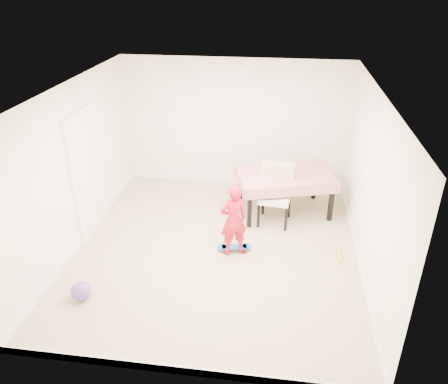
# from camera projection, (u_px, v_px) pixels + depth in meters

# --- Properties ---
(ground) EXTENTS (5.00, 5.00, 0.00)m
(ground) POSITION_uv_depth(u_px,v_px,m) (216.00, 249.00, 7.12)
(ground) COLOR tan
(ground) RESTS_ON ground
(ceiling) EXTENTS (4.50, 5.00, 0.04)m
(ceiling) POSITION_uv_depth(u_px,v_px,m) (215.00, 92.00, 5.93)
(ceiling) COLOR white
(ceiling) RESTS_ON wall_back
(wall_back) EXTENTS (4.50, 0.04, 2.60)m
(wall_back) POSITION_uv_depth(u_px,v_px,m) (235.00, 124.00, 8.70)
(wall_back) COLOR white
(wall_back) RESTS_ON ground
(wall_front) EXTENTS (4.50, 0.04, 2.60)m
(wall_front) POSITION_uv_depth(u_px,v_px,m) (177.00, 282.00, 4.34)
(wall_front) COLOR white
(wall_front) RESTS_ON ground
(wall_left) EXTENTS (0.04, 5.00, 2.60)m
(wall_left) POSITION_uv_depth(u_px,v_px,m) (74.00, 168.00, 6.79)
(wall_left) COLOR white
(wall_left) RESTS_ON ground
(wall_right) EXTENTS (0.04, 5.00, 2.60)m
(wall_right) POSITION_uv_depth(u_px,v_px,m) (369.00, 186.00, 6.25)
(wall_right) COLOR white
(wall_right) RESTS_ON ground
(door) EXTENTS (0.11, 0.94, 2.11)m
(door) POSITION_uv_depth(u_px,v_px,m) (85.00, 176.00, 7.18)
(door) COLOR white
(door) RESTS_ON ground
(baseboard_back) EXTENTS (4.50, 0.02, 0.12)m
(baseboard_back) POSITION_uv_depth(u_px,v_px,m) (234.00, 180.00, 9.28)
(baseboard_back) COLOR white
(baseboard_back) RESTS_ON ground
(baseboard_front) EXTENTS (4.50, 0.02, 0.12)m
(baseboard_front) POSITION_uv_depth(u_px,v_px,m) (182.00, 370.00, 4.90)
(baseboard_front) COLOR white
(baseboard_front) RESTS_ON ground
(baseboard_left) EXTENTS (0.02, 5.00, 0.12)m
(baseboard_left) POSITION_uv_depth(u_px,v_px,m) (85.00, 235.00, 7.36)
(baseboard_left) COLOR white
(baseboard_left) RESTS_ON ground
(baseboard_right) EXTENTS (0.02, 5.00, 0.12)m
(baseboard_right) POSITION_uv_depth(u_px,v_px,m) (358.00, 257.00, 6.81)
(baseboard_right) COLOR white
(baseboard_right) RESTS_ON ground
(dining_table) EXTENTS (1.91, 1.50, 0.79)m
(dining_table) POSITION_uv_depth(u_px,v_px,m) (284.00, 193.00, 8.02)
(dining_table) COLOR #B81109
(dining_table) RESTS_ON ground
(dining_chair) EXTENTS (0.65, 0.72, 1.07)m
(dining_chair) POSITION_uv_depth(u_px,v_px,m) (275.00, 196.00, 7.63)
(dining_chair) COLOR white
(dining_chair) RESTS_ON ground
(skateboard) EXTENTS (0.58, 0.30, 0.08)m
(skateboard) POSITION_uv_depth(u_px,v_px,m) (234.00, 248.00, 7.05)
(skateboard) COLOR blue
(skateboard) RESTS_ON ground
(child) EXTENTS (0.51, 0.45, 1.18)m
(child) POSITION_uv_depth(u_px,v_px,m) (233.00, 222.00, 6.73)
(child) COLOR red
(child) RESTS_ON ground
(balloon) EXTENTS (0.28, 0.28, 0.28)m
(balloon) POSITION_uv_depth(u_px,v_px,m) (81.00, 291.00, 5.98)
(balloon) COLOR #6B44A4
(balloon) RESTS_ON ground
(foam_toy) EXTENTS (0.07, 0.40, 0.06)m
(foam_toy) POSITION_uv_depth(u_px,v_px,m) (339.00, 253.00, 6.95)
(foam_toy) COLOR yellow
(foam_toy) RESTS_ON ground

